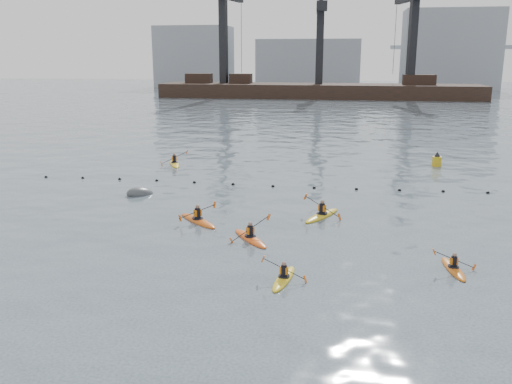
% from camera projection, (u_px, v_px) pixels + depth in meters
% --- Properties ---
extents(ground, '(400.00, 400.00, 0.00)m').
position_uv_depth(ground, '(158.00, 338.00, 18.29)').
color(ground, '#36464E').
rests_on(ground, ground).
extents(float_line, '(33.24, 0.73, 0.24)m').
position_uv_depth(float_line, '(253.00, 185.00, 39.94)').
color(float_line, black).
rests_on(float_line, ground).
extents(barge_pier, '(72.00, 19.30, 29.50)m').
position_uv_depth(barge_pier, '(318.00, 89.00, 123.17)').
color(barge_pier, black).
rests_on(barge_pier, ground).
extents(skyline, '(141.00, 28.00, 22.00)m').
position_uv_depth(skyline, '(333.00, 56.00, 159.56)').
color(skyline, gray).
rests_on(skyline, ground).
extents(kayaker_0, '(2.54, 3.11, 1.36)m').
position_uv_depth(kayaker_0, '(250.00, 238.00, 28.11)').
color(kayaker_0, '#E55515').
rests_on(kayaker_0, ground).
extents(kayaker_1, '(2.00, 2.96, 1.10)m').
position_uv_depth(kayaker_1, '(284.00, 278.00, 23.05)').
color(kayaker_1, gold).
rests_on(kayaker_1, ground).
extents(kayaker_2, '(3.06, 3.03, 1.15)m').
position_uv_depth(kayaker_2, '(198.00, 220.00, 31.13)').
color(kayaker_2, '#CB5413').
rests_on(kayaker_2, ground).
extents(kayaker_3, '(2.31, 3.56, 1.38)m').
position_uv_depth(kayaker_3, '(322.00, 215.00, 32.10)').
color(kayaker_3, gold).
rests_on(kayaker_3, ground).
extents(kayaker_4, '(1.98, 2.91, 1.10)m').
position_uv_depth(kayaker_4, '(453.00, 268.00, 24.11)').
color(kayaker_4, '#C15E12').
rests_on(kayaker_4, ground).
extents(kayaker_5, '(2.33, 3.55, 1.39)m').
position_uv_depth(kayaker_5, '(174.00, 163.00, 47.52)').
color(kayaker_5, yellow).
rests_on(kayaker_5, ground).
extents(mooring_buoy, '(2.35, 2.40, 1.40)m').
position_uv_depth(mooring_buoy, '(140.00, 194.00, 37.29)').
color(mooring_buoy, '#414446').
rests_on(mooring_buoy, ground).
extents(nav_buoy, '(0.78, 0.78, 1.43)m').
position_uv_depth(nav_buoy, '(437.00, 161.00, 46.77)').
color(nav_buoy, gold).
rests_on(nav_buoy, ground).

